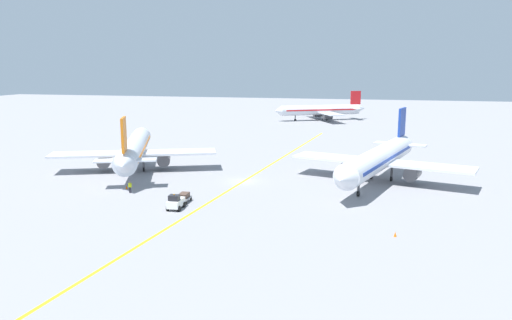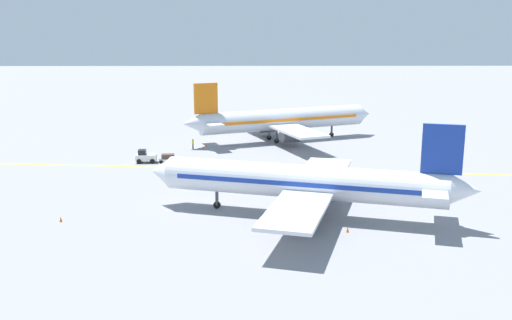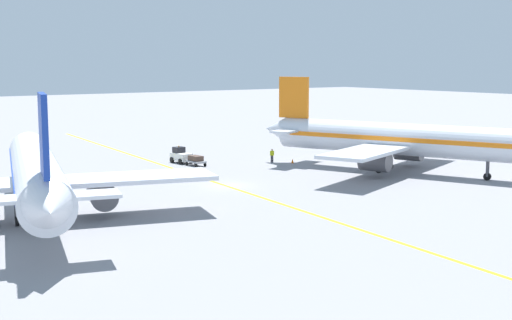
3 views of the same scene
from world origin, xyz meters
name	(u,v)px [view 1 (image 1 of 3)]	position (x,y,z in m)	size (l,w,h in m)	color
ground_plane	(243,181)	(0.00, 0.00, 0.00)	(400.00, 400.00, 0.00)	gray
apron_yellow_centreline	(243,181)	(0.00, 0.00, 0.00)	(0.40, 120.00, 0.01)	yellow
airplane_at_gate	(134,149)	(-20.61, 4.01, 3.71)	(27.95, 34.11, 10.60)	silver
airplane_adjacent_stand	(379,159)	(20.68, 4.60, 3.71)	(28.35, 34.93, 10.60)	silver
airplane_distant_taxiing	(321,110)	(2.28, 91.99, 3.34)	(29.63, 24.53, 9.54)	silver
baggage_tug_white	(176,202)	(-4.42, -16.83, 0.90)	(1.88, 3.07, 2.11)	white
baggage_cart_trailing	(184,197)	(-4.59, -13.54, 0.76)	(1.53, 2.67, 1.24)	gray
ground_crew_worker	(130,187)	(-13.92, -10.71, 0.91)	(0.58, 0.27, 1.68)	#23232D
traffic_cone_near_nose	(127,187)	(-15.56, -8.69, 0.28)	(0.32, 0.32, 0.55)	orange
traffic_cone_mid_apron	(395,234)	(22.36, -21.11, 0.28)	(0.32, 0.32, 0.55)	orange
traffic_cone_by_wingtip	(411,177)	(25.79, 8.31, 0.28)	(0.32, 0.32, 0.55)	orange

